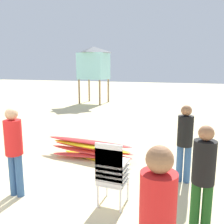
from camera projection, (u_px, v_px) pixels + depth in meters
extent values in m
cube|color=white|center=(113.00, 181.00, 4.21)|extent=(0.48, 0.48, 0.04)
cube|color=white|center=(109.00, 176.00, 3.97)|extent=(0.48, 0.04, 0.40)
cube|color=white|center=(113.00, 176.00, 4.19)|extent=(0.48, 0.48, 0.04)
cube|color=white|center=(109.00, 171.00, 3.95)|extent=(0.48, 0.04, 0.40)
cube|color=white|center=(113.00, 172.00, 4.17)|extent=(0.48, 0.48, 0.04)
cube|color=white|center=(109.00, 166.00, 3.94)|extent=(0.48, 0.04, 0.40)
cube|color=white|center=(113.00, 167.00, 4.16)|extent=(0.48, 0.48, 0.04)
cube|color=white|center=(109.00, 161.00, 3.92)|extent=(0.48, 0.04, 0.40)
cube|color=white|center=(113.00, 162.00, 4.14)|extent=(0.48, 0.48, 0.04)
cube|color=white|center=(109.00, 156.00, 3.90)|extent=(0.48, 0.04, 0.40)
cylinder|color=white|center=(128.00, 190.00, 4.37)|extent=(0.04, 0.04, 0.42)
cylinder|color=white|center=(107.00, 186.00, 4.51)|extent=(0.04, 0.04, 0.42)
cylinder|color=white|center=(120.00, 201.00, 3.98)|extent=(0.04, 0.04, 0.42)
cylinder|color=white|center=(98.00, 197.00, 4.13)|extent=(0.04, 0.04, 0.42)
ellipsoid|color=yellow|center=(92.00, 157.00, 6.42)|extent=(1.96, 0.67, 0.08)
ellipsoid|color=red|center=(92.00, 156.00, 6.33)|extent=(2.19, 0.70, 0.08)
ellipsoid|color=red|center=(90.00, 152.00, 6.39)|extent=(2.51, 0.49, 0.08)
ellipsoid|color=red|center=(92.00, 148.00, 6.46)|extent=(2.48, 0.48, 0.08)
ellipsoid|color=yellow|center=(90.00, 146.00, 6.37)|extent=(2.41, 0.54, 0.08)
ellipsoid|color=red|center=(88.00, 142.00, 6.48)|extent=(2.58, 0.38, 0.08)
cylinder|color=#33598C|center=(180.00, 163.00, 5.08)|extent=(0.14, 0.14, 0.82)
cylinder|color=#33598C|center=(187.00, 164.00, 5.03)|extent=(0.14, 0.14, 0.82)
cylinder|color=black|center=(185.00, 131.00, 4.92)|extent=(0.32, 0.32, 0.65)
sphere|color=#9E6B47|center=(186.00, 111.00, 4.85)|extent=(0.22, 0.22, 0.22)
cylinder|color=red|center=(158.00, 210.00, 2.03)|extent=(0.32, 0.32, 0.69)
sphere|color=#9E6B47|center=(160.00, 159.00, 1.95)|extent=(0.24, 0.24, 0.24)
cylinder|color=#33598C|center=(13.00, 174.00, 4.53)|extent=(0.14, 0.14, 0.83)
cylinder|color=#33598C|center=(19.00, 176.00, 4.47)|extent=(0.14, 0.14, 0.83)
cylinder|color=red|center=(13.00, 137.00, 4.37)|extent=(0.32, 0.32, 0.66)
sphere|color=tan|center=(11.00, 114.00, 4.29)|extent=(0.23, 0.23, 0.23)
cylinder|color=#194C19|center=(195.00, 207.00, 3.49)|extent=(0.14, 0.14, 0.80)
cylinder|color=#194C19|center=(207.00, 209.00, 3.44)|extent=(0.14, 0.14, 0.80)
cylinder|color=black|center=(204.00, 162.00, 3.34)|extent=(0.32, 0.32, 0.63)
sphere|color=#9E6B47|center=(206.00, 133.00, 3.26)|extent=(0.22, 0.22, 0.22)
cylinder|color=olive|center=(79.00, 92.00, 16.37)|extent=(0.12, 0.12, 1.70)
cylinder|color=olive|center=(100.00, 93.00, 15.83)|extent=(0.12, 0.12, 1.70)
cylinder|color=olive|center=(89.00, 90.00, 17.81)|extent=(0.12, 0.12, 1.70)
cylinder|color=olive|center=(108.00, 91.00, 17.26)|extent=(0.12, 0.12, 1.70)
cube|color=#9BE2E4|center=(94.00, 66.00, 16.50)|extent=(1.80, 1.80, 1.80)
pyramid|color=#4C5156|center=(94.00, 50.00, 16.30)|extent=(1.98, 1.98, 0.45)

